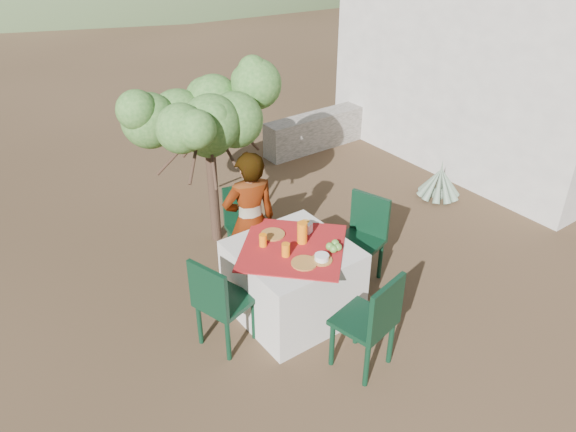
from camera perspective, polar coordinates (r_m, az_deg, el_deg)
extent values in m
plane|color=#372719|center=(5.16, -1.78, -14.13)|extent=(160.00, 160.00, 0.00)
cube|color=silver|center=(5.38, 0.48, -6.60)|extent=(1.02, 1.02, 0.75)
cube|color=maroon|center=(5.16, 0.49, -3.23)|extent=(1.30, 1.30, 0.01)
cylinder|color=black|center=(5.93, -4.81, -4.54)|extent=(0.04, 0.04, 0.45)
cylinder|color=black|center=(6.03, -1.76, -3.77)|extent=(0.04, 0.04, 0.45)
cylinder|color=black|center=(6.20, -5.92, -2.88)|extent=(0.04, 0.04, 0.45)
cylinder|color=black|center=(6.29, -2.99, -2.16)|extent=(0.04, 0.04, 0.45)
cube|color=black|center=(5.99, -3.95, -1.52)|extent=(0.50, 0.50, 0.04)
cube|color=black|center=(6.02, -4.69, 1.30)|extent=(0.42, 0.12, 0.44)
cylinder|color=black|center=(5.17, 6.99, -10.67)|extent=(0.05, 0.05, 0.48)
cylinder|color=black|center=(4.95, 4.50, -12.78)|extent=(0.05, 0.05, 0.48)
cylinder|color=black|center=(5.04, 10.39, -12.39)|extent=(0.05, 0.05, 0.48)
cylinder|color=black|center=(4.81, 8.00, -14.67)|extent=(0.05, 0.05, 0.48)
cube|color=black|center=(4.83, 7.66, -10.53)|extent=(0.53, 0.53, 0.04)
cube|color=black|center=(4.59, 9.96, -9.19)|extent=(0.44, 0.14, 0.47)
cylinder|color=black|center=(5.20, -3.50, -10.33)|extent=(0.04, 0.04, 0.46)
cylinder|color=black|center=(5.38, -6.35, -8.83)|extent=(0.04, 0.04, 0.46)
cylinder|color=black|center=(5.01, -6.11, -12.37)|extent=(0.04, 0.04, 0.46)
cylinder|color=black|center=(5.20, -8.97, -10.71)|extent=(0.04, 0.04, 0.46)
cube|color=black|center=(5.05, -6.38, -8.58)|extent=(0.53, 0.53, 0.04)
cube|color=black|center=(4.79, -8.12, -7.45)|extent=(0.16, 0.42, 0.45)
cylinder|color=black|center=(5.88, 4.72, -4.83)|extent=(0.05, 0.05, 0.46)
cylinder|color=black|center=(5.74, 7.70, -6.01)|extent=(0.05, 0.05, 0.46)
cylinder|color=black|center=(6.13, 6.47, -3.27)|extent=(0.05, 0.05, 0.46)
cylinder|color=black|center=(6.00, 9.36, -4.36)|extent=(0.05, 0.05, 0.46)
cube|color=black|center=(5.80, 7.21, -2.72)|extent=(0.55, 0.55, 0.04)
cube|color=black|center=(5.82, 8.33, 0.18)|extent=(0.17, 0.43, 0.45)
imported|color=#8C6651|center=(5.57, -3.88, -0.57)|extent=(0.61, 0.47, 1.50)
cylinder|color=#442C22|center=(6.40, -7.62, 2.83)|extent=(0.12, 0.12, 1.35)
sphere|color=#2D5F23|center=(6.12, -8.06, 8.42)|extent=(0.58, 0.58, 0.58)
sphere|color=#2D5F23|center=(6.31, -3.87, 10.76)|extent=(0.54, 0.54, 0.54)
sphere|color=#2D5F23|center=(5.97, -12.65, 8.41)|extent=(0.50, 0.50, 0.50)
sphere|color=#2D5F23|center=(6.53, -9.71, 11.55)|extent=(0.52, 0.52, 0.52)
sphere|color=#2D5F23|center=(5.73, -5.33, 7.54)|extent=(0.46, 0.46, 0.46)
sphere|color=slate|center=(7.82, 14.98, 2.16)|extent=(0.19, 0.19, 0.19)
cone|color=slate|center=(7.71, 15.22, 3.75)|extent=(0.10, 0.10, 0.54)
cone|color=slate|center=(7.82, 15.75, 3.56)|extent=(0.33, 0.11, 0.45)
cone|color=slate|center=(7.85, 15.25, 3.72)|extent=(0.30, 0.24, 0.47)
cone|color=slate|center=(7.83, 14.71, 3.73)|extent=(0.18, 0.32, 0.47)
cone|color=slate|center=(7.78, 14.34, 3.59)|extent=(0.17, 0.32, 0.47)
cone|color=slate|center=(7.71, 14.27, 3.35)|extent=(0.30, 0.25, 0.47)
cone|color=slate|center=(7.65, 14.55, 3.10)|extent=(0.33, 0.11, 0.45)
cone|color=slate|center=(7.63, 15.06, 2.94)|extent=(0.30, 0.24, 0.47)
cone|color=slate|center=(7.65, 15.61, 2.93)|extent=(0.18, 0.32, 0.47)
cone|color=slate|center=(7.70, 15.98, 3.07)|extent=(0.17, 0.32, 0.47)
cone|color=slate|center=(7.77, 16.03, 3.31)|extent=(0.30, 0.25, 0.47)
cube|color=silver|center=(9.28, 21.85, 15.30)|extent=(3.20, 4.20, 3.00)
cube|color=gray|center=(9.19, 4.89, 9.14)|extent=(2.60, 0.35, 0.55)
cylinder|color=brown|center=(5.33, -1.55, -1.87)|extent=(0.23, 0.23, 0.01)
cylinder|color=brown|center=(4.94, 1.66, -4.79)|extent=(0.24, 0.24, 0.01)
cylinder|color=orange|center=(5.15, -2.55, -2.47)|extent=(0.07, 0.07, 0.12)
cylinder|color=orange|center=(5.01, -0.22, -3.45)|extent=(0.08, 0.08, 0.12)
cylinder|color=orange|center=(5.17, 1.46, -1.69)|extent=(0.10, 0.10, 0.21)
cylinder|color=brown|center=(4.99, 3.44, -4.48)|extent=(0.19, 0.19, 0.01)
cylinder|color=white|center=(4.97, 3.45, -4.20)|extent=(0.13, 0.13, 0.05)
cylinder|color=orange|center=(5.38, 1.87, -0.98)|extent=(0.06, 0.06, 0.10)
cylinder|color=orange|center=(5.39, 1.68, -0.92)|extent=(0.06, 0.06, 0.10)
cube|color=white|center=(5.34, 2.13, -1.27)|extent=(0.09, 0.07, 0.10)
sphere|color=#5B9636|center=(5.12, 4.26, -3.10)|extent=(0.07, 0.07, 0.07)
sphere|color=#5B9636|center=(5.16, 4.81, -2.78)|extent=(0.07, 0.07, 0.07)
sphere|color=#5B9636|center=(5.11, 5.09, -3.17)|extent=(0.07, 0.07, 0.07)
sphere|color=#5B9636|center=(5.08, 4.63, -3.36)|extent=(0.07, 0.07, 0.07)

